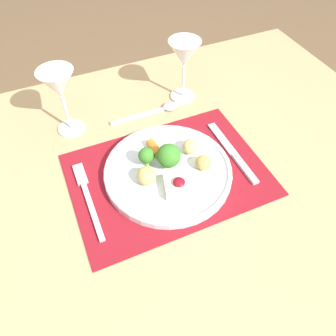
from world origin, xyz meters
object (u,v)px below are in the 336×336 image
(wine_glass_far, at_px, (59,87))
(dinner_plate, at_px, (168,169))
(wine_glass_near, at_px, (184,56))
(fork, at_px, (87,194))
(knife, at_px, (235,156))
(spoon, at_px, (160,109))

(wine_glass_far, bearing_deg, dinner_plate, -54.63)
(wine_glass_near, xyz_separation_m, wine_glass_far, (-0.33, -0.01, 0.00))
(dinner_plate, height_order, wine_glass_near, wine_glass_near)
(fork, height_order, wine_glass_far, wine_glass_far)
(dinner_plate, relative_size, knife, 1.37)
(spoon, distance_m, wine_glass_near, 0.16)
(fork, distance_m, wine_glass_near, 0.44)
(knife, height_order, spoon, spoon)
(dinner_plate, height_order, knife, dinner_plate)
(fork, distance_m, wine_glass_far, 0.26)
(dinner_plate, height_order, wine_glass_far, wine_glass_far)
(spoon, height_order, wine_glass_far, wine_glass_far)
(knife, bearing_deg, fork, 173.76)
(dinner_plate, xyz_separation_m, wine_glass_far, (-0.17, 0.25, 0.12))
(dinner_plate, bearing_deg, wine_glass_near, 58.26)
(fork, relative_size, wine_glass_far, 1.22)
(dinner_plate, height_order, spoon, dinner_plate)
(dinner_plate, distance_m, knife, 0.17)
(knife, distance_m, wine_glass_far, 0.45)
(knife, bearing_deg, spoon, 111.89)
(spoon, relative_size, wine_glass_near, 1.14)
(spoon, xyz_separation_m, wine_glass_far, (-0.25, 0.03, 0.13))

